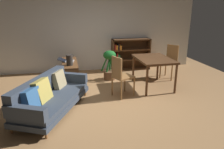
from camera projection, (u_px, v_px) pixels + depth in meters
name	position (u px, v px, depth m)	size (l,w,h in m)	color
ground_plane	(110.00, 102.00, 4.75)	(8.16, 8.16, 0.00)	#A87A4C
back_wall_panel	(93.00, 29.00, 6.86)	(6.80, 0.10, 2.70)	silver
fabric_couch	(49.00, 96.00, 4.27)	(1.53, 2.10, 0.73)	brown
media_console	(70.00, 72.00, 6.05)	(0.42, 1.34, 0.56)	brown
open_laptop	(67.00, 61.00, 6.02)	(0.48, 0.37, 0.10)	silver
desk_speaker	(70.00, 60.00, 5.59)	(0.17, 0.17, 0.28)	#2D2823
potted_floor_plant	(110.00, 64.00, 6.14)	(0.42, 0.44, 0.85)	brown
dining_table	(154.00, 61.00, 5.49)	(0.84, 1.17, 0.78)	#56351E
dining_chair_near	(121.00, 75.00, 4.92)	(0.55, 0.52, 0.97)	olive
dining_chair_far	(170.00, 60.00, 6.28)	(0.55, 0.55, 0.97)	olive
bookshelf	(128.00, 54.00, 7.16)	(1.28, 0.35, 1.03)	#56351E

